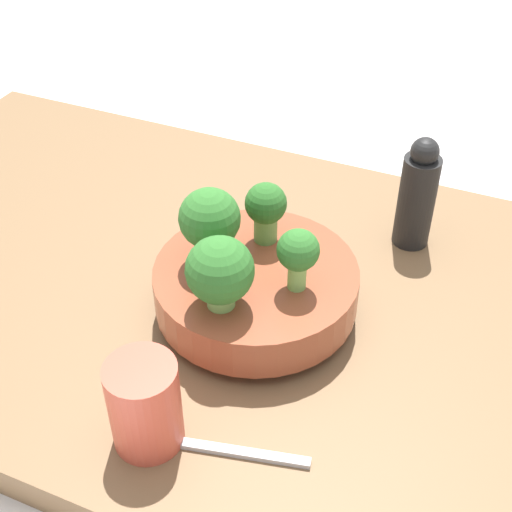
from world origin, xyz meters
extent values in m
plane|color=silver|center=(0.00, 0.00, 0.00)|extent=(6.00, 6.00, 0.00)
cube|color=brown|center=(0.00, 0.00, 0.02)|extent=(1.19, 0.64, 0.04)
cylinder|color=brown|center=(0.03, -0.03, 0.05)|extent=(0.10, 0.10, 0.01)
cylinder|color=brown|center=(0.03, -0.03, 0.08)|extent=(0.23, 0.23, 0.05)
cylinder|color=#7AB256|center=(0.01, -0.09, 0.12)|extent=(0.03, 0.03, 0.02)
sphere|color=#2D6B28|center=(0.01, -0.09, 0.15)|extent=(0.07, 0.07, 0.07)
cylinder|color=#609347|center=(-0.03, -0.03, 0.12)|extent=(0.03, 0.03, 0.03)
sphere|color=#2D6B28|center=(-0.03, -0.03, 0.16)|extent=(0.07, 0.07, 0.07)
cylinder|color=#7AB256|center=(0.08, -0.04, 0.12)|extent=(0.02, 0.02, 0.03)
sphere|color=#2D6B28|center=(0.08, -0.04, 0.16)|extent=(0.05, 0.05, 0.05)
cylinder|color=#609347|center=(0.01, 0.03, 0.12)|extent=(0.03, 0.03, 0.03)
sphere|color=#286023|center=(0.01, 0.03, 0.16)|extent=(0.05, 0.05, 0.05)
cylinder|color=#C64C38|center=(0.00, -0.23, 0.09)|extent=(0.07, 0.07, 0.10)
cylinder|color=black|center=(0.16, 0.17, 0.11)|extent=(0.05, 0.05, 0.12)
sphere|color=black|center=(0.16, 0.17, 0.18)|extent=(0.04, 0.04, 0.04)
cube|color=#B2B2B7|center=(0.07, -0.22, 0.05)|extent=(0.18, 0.05, 0.01)
camera|label=1|loc=(0.26, -0.58, 0.62)|focal=50.00mm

